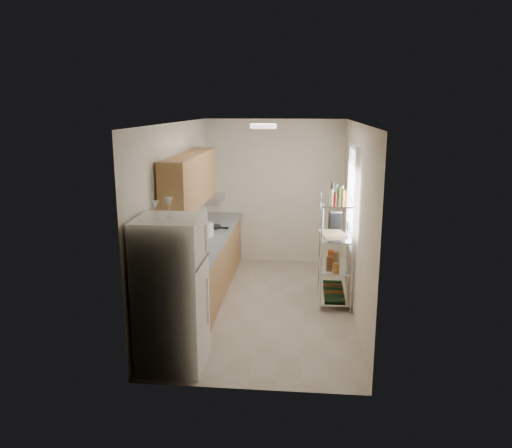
{
  "coord_description": "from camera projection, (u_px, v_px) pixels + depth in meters",
  "views": [
    {
      "loc": [
        0.53,
        -6.73,
        2.82
      ],
      "look_at": [
        -0.15,
        0.25,
        1.15
      ],
      "focal_mm": 35.0,
      "sensor_mm": 36.0,
      "label": 1
    }
  ],
  "objects": [
    {
      "name": "counter_run",
      "position": [
        207.0,
        265.0,
        7.63
      ],
      "size": [
        0.63,
        3.51,
        0.9
      ],
      "color": "#A37B45",
      "rests_on": "ground"
    },
    {
      "name": "rice_cooker",
      "position": [
        205.0,
        229.0,
        7.52
      ],
      "size": [
        0.25,
        0.25,
        0.2
      ],
      "primitive_type": "cylinder",
      "color": "silver",
      "rests_on": "counter_run"
    },
    {
      "name": "storage_bag",
      "position": [
        331.0,
        255.0,
        7.48
      ],
      "size": [
        0.1,
        0.13,
        0.14
      ],
      "primitive_type": "cube",
      "rotation": [
        0.0,
        0.0,
        -0.06
      ],
      "color": "#A73B14",
      "rests_on": "bakers_rack"
    },
    {
      "name": "upper_cabinets",
      "position": [
        191.0,
        180.0,
        7.0
      ],
      "size": [
        0.33,
        2.2,
        0.72
      ],
      "primitive_type": "cube",
      "color": "#A37B45",
      "rests_on": "room"
    },
    {
      "name": "frying_pan_small",
      "position": [
        212.0,
        227.0,
        8.01
      ],
      "size": [
        0.24,
        0.24,
        0.05
      ],
      "primitive_type": "cylinder",
      "rotation": [
        0.0,
        0.0,
        -0.1
      ],
      "color": "black",
      "rests_on": "counter_run"
    },
    {
      "name": "room",
      "position": [
        265.0,
        218.0,
        6.92
      ],
      "size": [
        2.52,
        4.42,
        2.62
      ],
      "color": "#AD9F8C",
      "rests_on": "ground"
    },
    {
      "name": "cutting_board",
      "position": [
        332.0,
        233.0,
        7.2
      ],
      "size": [
        0.43,
        0.5,
        0.03
      ],
      "primitive_type": "cube",
      "rotation": [
        0.0,
        0.0,
        0.25
      ],
      "color": "tan",
      "rests_on": "bakers_rack"
    },
    {
      "name": "bakers_rack",
      "position": [
        336.0,
        228.0,
        7.16
      ],
      "size": [
        0.45,
        0.9,
        1.73
      ],
      "color": "silver",
      "rests_on": "ground"
    },
    {
      "name": "wine_glass_b",
      "position": [
        156.0,
        210.0,
        5.07
      ],
      "size": [
        0.07,
        0.07,
        0.2
      ],
      "primitive_type": null,
      "color": "silver",
      "rests_on": "refrigerator"
    },
    {
      "name": "frying_pan_large",
      "position": [
        213.0,
        227.0,
        8.03
      ],
      "size": [
        0.33,
        0.33,
        0.04
      ],
      "primitive_type": "cylinder",
      "rotation": [
        0.0,
        0.0,
        -0.42
      ],
      "color": "black",
      "rests_on": "counter_run"
    },
    {
      "name": "wine_glass_a",
      "position": [
        169.0,
        208.0,
        5.16
      ],
      "size": [
        0.08,
        0.08,
        0.22
      ],
      "primitive_type": null,
      "color": "silver",
      "rests_on": "refrigerator"
    },
    {
      "name": "range_hood",
      "position": [
        206.0,
        199.0,
        7.87
      ],
      "size": [
        0.5,
        0.6,
        0.12
      ],
      "primitive_type": "cube",
      "color": "#B7BABC",
      "rests_on": "room"
    },
    {
      "name": "espresso_machine",
      "position": [
        335.0,
        220.0,
        7.47
      ],
      "size": [
        0.19,
        0.27,
        0.3
      ],
      "primitive_type": "cube",
      "rotation": [
        0.0,
        0.0,
        0.08
      ],
      "color": "black",
      "rests_on": "bakers_rack"
    },
    {
      "name": "refrigerator",
      "position": [
        172.0,
        294.0,
        5.39
      ],
      "size": [
        0.69,
        0.69,
        1.68
      ],
      "primitive_type": "cube",
      "color": "white",
      "rests_on": "ground"
    },
    {
      "name": "window",
      "position": [
        352.0,
        198.0,
        7.09
      ],
      "size": [
        0.06,
        1.0,
        1.46
      ],
      "primitive_type": "cube",
      "color": "white",
      "rests_on": "room"
    },
    {
      "name": "ceiling_dome",
      "position": [
        263.0,
        126.0,
        6.34
      ],
      "size": [
        0.34,
        0.34,
        0.05
      ],
      "primitive_type": "cylinder",
      "color": "white",
      "rests_on": "room"
    }
  ]
}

